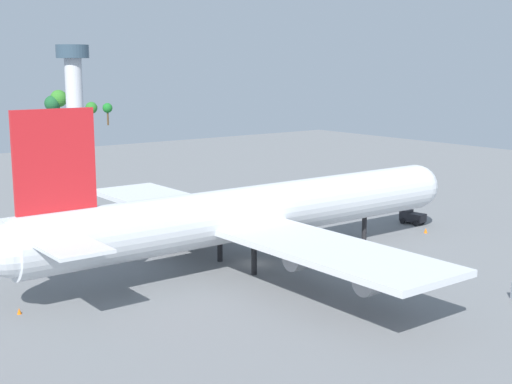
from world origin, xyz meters
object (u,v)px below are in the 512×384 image
Objects in this scene: cargo_airplane at (254,213)px; fuel_truck at (412,217)px; safety_cone_nose at (426,231)px; control_tower at (74,80)px; safety_cone_tail at (19,311)px.

cargo_airplane is 16.31× the size of fuel_truck.
control_tower is at bearing 83.86° from safety_cone_nose.
safety_cone_nose is (31.23, -2.53, -6.39)m from cargo_airplane.
cargo_airplane is at bearing 0.07° from safety_cone_tail.
fuel_truck is at bearing 2.71° from safety_cone_tail.
control_tower reaches higher than safety_cone_tail.
cargo_airplane is 104.40× the size of safety_cone_tail.
fuel_truck is at bearing 58.43° from safety_cone_nose.
cargo_airplane is at bearing 175.36° from safety_cone_nose.
cargo_airplane is 87.17× the size of safety_cone_nose.
safety_cone_nose is at bearing -121.57° from fuel_truck.
safety_cone_nose is 1.20× the size of safety_cone_tail.
cargo_airplane reaches higher than fuel_truck.
safety_cone_tail is at bearing 177.69° from safety_cone_nose.
cargo_airplane is at bearing -106.15° from control_tower.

